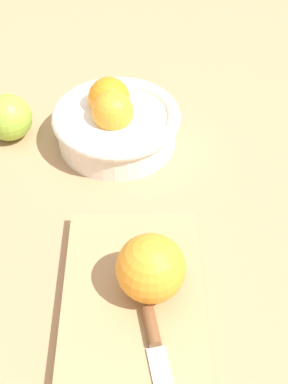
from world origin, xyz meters
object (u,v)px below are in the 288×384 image
at_px(apple_front_left, 9,117).
at_px(orange_on_board, 151,268).
at_px(knife, 158,356).
at_px(bowl, 116,122).
at_px(cutting_board, 133,303).

bearing_deg(apple_front_left, orange_on_board, 24.38).
relative_size(knife, apple_front_left, 2.13).
relative_size(bowl, apple_front_left, 2.67).
bearing_deg(knife, bowl, 177.18).
distance_m(orange_on_board, apple_front_left, 0.37).
bearing_deg(orange_on_board, bowl, 178.48).
distance_m(cutting_board, knife, 0.08).
bearing_deg(bowl, cutting_board, -5.74).
xyz_separation_m(cutting_board, knife, (0.08, 0.01, 0.01)).
bearing_deg(cutting_board, orange_on_board, 113.26).
relative_size(orange_on_board, knife, 0.51).
distance_m(bowl, orange_on_board, 0.29).
xyz_separation_m(bowl, orange_on_board, (0.29, -0.01, 0.02)).
bearing_deg(cutting_board, apple_front_left, -159.42).
bearing_deg(orange_on_board, apple_front_left, -155.62).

